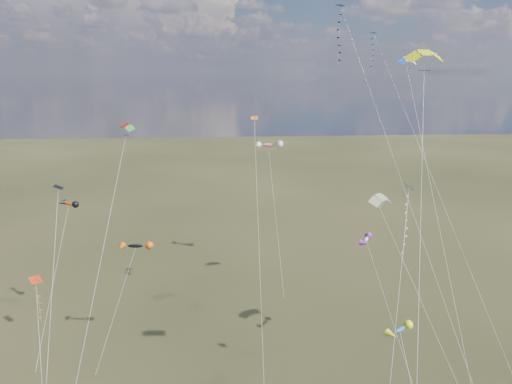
{
  "coord_description": "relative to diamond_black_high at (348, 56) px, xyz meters",
  "views": [
    {
      "loc": [
        -3.58,
        -30.14,
        31.74
      ],
      "look_at": [
        0.0,
        18.0,
        19.0
      ],
      "focal_mm": 32.0,
      "sensor_mm": 36.0,
      "label": 1
    }
  ],
  "objects": [
    {
      "name": "novelty_white_purple",
      "position": [
        1.97,
        -4.16,
        -19.39
      ],
      "size": [
        4.78,
        8.08,
        14.43
      ],
      "color": "silver",
      "rests_on": "ground"
    },
    {
      "name": "novelty_redwhite_stripe",
      "position": [
        -6.29,
        21.78,
        -12.94
      ],
      "size": [
        4.22,
        14.06,
        21.19
      ],
      "color": "red",
      "rests_on": "ground"
    },
    {
      "name": "novelty_orange_black",
      "position": [
        -33.06,
        6.47,
        -17.68
      ],
      "size": [
        2.97,
        13.44,
        16.2
      ],
      "color": "red",
      "rests_on": "ground"
    },
    {
      "name": "novelty_black_orange",
      "position": [
        -23.71,
        -0.71,
        -20.76
      ],
      "size": [
        5.96,
        6.51,
        13.1
      ],
      "color": "black",
      "rests_on": "ground"
    },
    {
      "name": "diamond_black_high",
      "position": [
        0.0,
        0.0,
        0.0
      ],
      "size": [
        10.22,
        23.47,
        38.81
      ],
      "color": "black",
      "rests_on": "ground"
    },
    {
      "name": "diamond_red_low",
      "position": [
        -31.99,
        -8.05,
        -23.69
      ],
      "size": [
        3.12,
        8.48,
        12.36
      ],
      "color": "#A7270C",
      "rests_on": "ground"
    },
    {
      "name": "diamond_orange_center",
      "position": [
        -9.8,
        -0.74,
        -15.52
      ],
      "size": [
        1.01,
        22.22,
        26.48
      ],
      "color": "#D86019",
      "rests_on": "ground"
    },
    {
      "name": "parafoil_yellow",
      "position": [
        1.76,
        -15.36,
        -0.33
      ],
      "size": [
        8.59,
        22.02,
        33.84
      ],
      "color": "#C8CC0F",
      "rests_on": "ground"
    },
    {
      "name": "parafoil_tricolor",
      "position": [
        -22.57,
        -7.17,
        -6.62
      ],
      "size": [
        5.52,
        16.38,
        27.46
      ],
      "color": "gold",
      "rests_on": "ground"
    },
    {
      "name": "diamond_navy_right",
      "position": [
        2.15,
        -13.59,
        -15.18
      ],
      "size": [
        7.04,
        15.33,
        22.31
      ],
      "color": "#0B0C4E",
      "rests_on": "ground"
    },
    {
      "name": "parafoil_blue_white",
      "position": [
        8.89,
        5.43,
        -0.34
      ],
      "size": [
        2.63,
        25.92,
        33.85
      ],
      "color": "#173EAD",
      "rests_on": "ground"
    },
    {
      "name": "diamond_navy_tall",
      "position": [
        7.63,
        10.62,
        -1.75
      ],
      "size": [
        9.27,
        27.73,
        36.94
      ],
      "color": "#080B43",
      "rests_on": "ground"
    },
    {
      "name": "parafoil_striped",
      "position": [
        3.32,
        -4.01,
        -14.68
      ],
      "size": [
        7.54,
        14.92,
        19.45
      ],
      "color": "yellow",
      "rests_on": "ground"
    },
    {
      "name": "diamond_black_mid",
      "position": [
        -29.25,
        -9.95,
        -18.24
      ],
      "size": [
        1.0,
        13.08,
        21.23
      ],
      "color": "black",
      "rests_on": "ground"
    },
    {
      "name": "novelty_blue_yellow",
      "position": [
        0.8,
        -17.47,
        -22.31
      ],
      "size": [
        2.5,
        8.17,
        11.5
      ],
      "color": "blue",
      "rests_on": "ground"
    }
  ]
}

